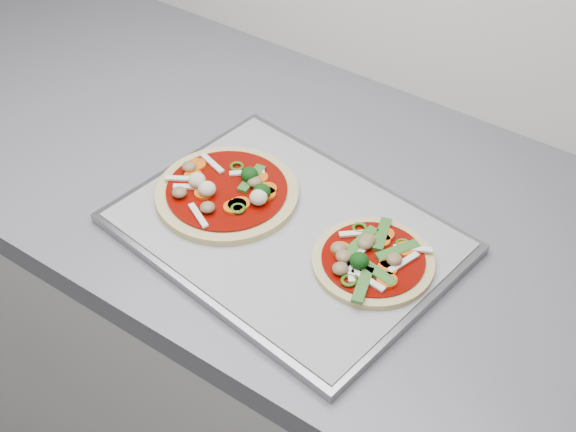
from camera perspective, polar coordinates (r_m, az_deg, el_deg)
The scene contains 4 objects.
baking_tray at distance 1.04m, azimuth -0.14°, elevation -1.25°, with size 0.42×0.31×0.01m, color gray.
parchment at distance 1.04m, azimuth -0.14°, elevation -0.94°, with size 0.40×0.29×0.00m, color #96969B.
pizza_left at distance 1.08m, azimuth -4.34°, elevation 1.74°, with size 0.23×0.23×0.03m.
pizza_right at distance 0.99m, azimuth 5.96°, elevation -3.08°, with size 0.18×0.18×0.03m.
Camera 1 is at (-0.02, 0.60, 1.63)m, focal length 50.00 mm.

